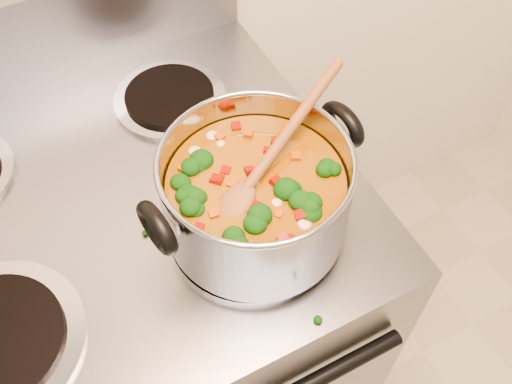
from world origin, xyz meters
The scene contains 4 objects.
electric_range centered at (0.05, 1.16, 0.47)m, with size 0.77×0.69×1.08m.
stockpot centered at (0.24, 1.01, 1.00)m, with size 0.31×0.25×0.15m.
wooden_spoon centered at (0.25, 1.02, 1.05)m, with size 0.26×0.15×0.09m.
cooktop_crumbs centered at (0.18, 0.99, 0.92)m, with size 0.32×0.28×0.01m.
Camera 1 is at (0.03, 0.61, 1.61)m, focal length 40.00 mm.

